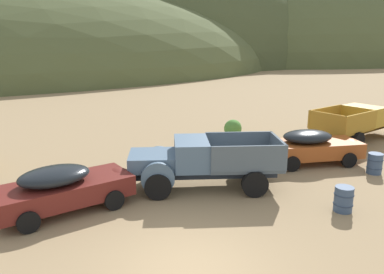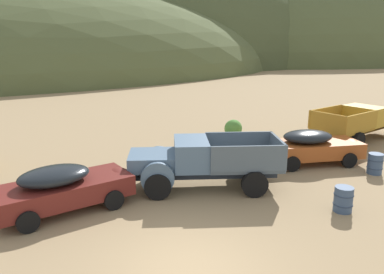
{
  "view_description": "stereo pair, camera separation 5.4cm",
  "coord_description": "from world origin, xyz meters",
  "px_view_note": "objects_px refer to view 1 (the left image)",
  "views": [
    {
      "loc": [
        -3.22,
        -7.61,
        5.56
      ],
      "look_at": [
        2.93,
        6.66,
        1.52
      ],
      "focal_mm": 35.46,
      "sensor_mm": 36.0,
      "label": 1
    },
    {
      "loc": [
        -3.17,
        -7.63,
        5.56
      ],
      "look_at": [
        2.93,
        6.66,
        1.52
      ],
      "focal_mm": 35.46,
      "sensor_mm": 36.0,
      "label": 2
    }
  ],
  "objects_px": {
    "car_oxide_orange": "(315,146)",
    "oil_drum_by_truck": "(343,199)",
    "car_oxblood": "(68,187)",
    "truck_chalk_blue": "(195,162)",
    "truck_mustard": "(360,121)",
    "oil_drum_spare": "(375,163)"
  },
  "relations": [
    {
      "from": "oil_drum_spare",
      "to": "truck_mustard",
      "type": "bearing_deg",
      "value": 49.35
    },
    {
      "from": "car_oxide_orange",
      "to": "truck_mustard",
      "type": "relative_size",
      "value": 0.75
    },
    {
      "from": "car_oxblood",
      "to": "car_oxide_orange",
      "type": "distance_m",
      "value": 10.88
    },
    {
      "from": "car_oxide_orange",
      "to": "oil_drum_by_truck",
      "type": "xyz_separation_m",
      "value": [
        -2.53,
        -4.38,
        -0.39
      ]
    },
    {
      "from": "truck_chalk_blue",
      "to": "car_oxide_orange",
      "type": "relative_size",
      "value": 1.24
    },
    {
      "from": "truck_chalk_blue",
      "to": "truck_mustard",
      "type": "bearing_deg",
      "value": -146.34
    },
    {
      "from": "truck_mustard",
      "to": "oil_drum_spare",
      "type": "relative_size",
      "value": 7.31
    },
    {
      "from": "truck_chalk_blue",
      "to": "oil_drum_spare",
      "type": "bearing_deg",
      "value": -172.46
    },
    {
      "from": "truck_mustard",
      "to": "oil_drum_by_truck",
      "type": "relative_size",
      "value": 7.57
    },
    {
      "from": "car_oxblood",
      "to": "oil_drum_by_truck",
      "type": "height_order",
      "value": "car_oxblood"
    },
    {
      "from": "truck_chalk_blue",
      "to": "oil_drum_by_truck",
      "type": "height_order",
      "value": "truck_chalk_blue"
    },
    {
      "from": "car_oxblood",
      "to": "car_oxide_orange",
      "type": "relative_size",
      "value": 1.01
    },
    {
      "from": "car_oxide_orange",
      "to": "oil_drum_by_truck",
      "type": "bearing_deg",
      "value": -107.71
    },
    {
      "from": "oil_drum_spare",
      "to": "oil_drum_by_truck",
      "type": "height_order",
      "value": "oil_drum_spare"
    },
    {
      "from": "car_oxblood",
      "to": "car_oxide_orange",
      "type": "height_order",
      "value": "same"
    },
    {
      "from": "car_oxblood",
      "to": "truck_mustard",
      "type": "bearing_deg",
      "value": -1.49
    },
    {
      "from": "car_oxblood",
      "to": "oil_drum_by_truck",
      "type": "bearing_deg",
      "value": -36.19
    },
    {
      "from": "car_oxblood",
      "to": "car_oxide_orange",
      "type": "bearing_deg",
      "value": -8.64
    },
    {
      "from": "truck_chalk_blue",
      "to": "car_oxide_orange",
      "type": "xyz_separation_m",
      "value": [
        6.19,
        0.52,
        -0.2
      ]
    },
    {
      "from": "car_oxide_orange",
      "to": "truck_chalk_blue",
      "type": "bearing_deg",
      "value": -162.94
    },
    {
      "from": "truck_chalk_blue",
      "to": "truck_mustard",
      "type": "xyz_separation_m",
      "value": [
        11.46,
        2.89,
        0.02
      ]
    },
    {
      "from": "car_oxide_orange",
      "to": "oil_drum_spare",
      "type": "distance_m",
      "value": 2.58
    }
  ]
}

